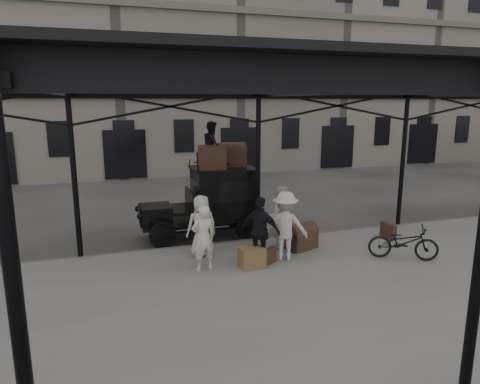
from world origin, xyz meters
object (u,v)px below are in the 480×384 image
Objects in this scene: taxi at (213,199)px; steamer_trunk_platform at (301,238)px; porter_left at (203,238)px; steamer_trunk_roof_near at (212,159)px; porter_official at (260,231)px; bicycle at (403,242)px.

taxi is 3.11m from steamer_trunk_platform.
steamer_trunk_roof_near is (0.91, 2.73, 1.52)m from porter_left.
steamer_trunk_platform is (1.51, 0.78, -0.57)m from porter_official.
taxi is 4.37× the size of steamer_trunk_platform.
steamer_trunk_roof_near reaches higher than taxi.
porter_official is 2.09× the size of steamer_trunk_platform.
porter_left is at bearing 172.46° from steamer_trunk_platform.
steamer_trunk_roof_near is (-0.08, -0.25, 1.28)m from taxi.
steamer_trunk_roof_near is at bearing 114.14° from steamer_trunk_platform.
porter_official is 1.00× the size of bicycle.
porter_left reaches higher than steamer_trunk_platform.
porter_left is 0.93× the size of porter_official.
taxi is at bearing -39.00° from porter_official.
steamer_trunk_roof_near reaches higher than porter_official.
steamer_trunk_platform is at bearing -35.63° from steamer_trunk_roof_near.
porter_official is at bearing 108.44° from bicycle.
taxi is 3.15m from porter_left.
taxi is 2.09× the size of bicycle.
bicycle is 5.83m from steamer_trunk_roof_near.
bicycle is 2.09× the size of steamer_trunk_platform.
taxi reaches higher than porter_left.
steamer_trunk_roof_near is at bearing -36.72° from porter_official.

